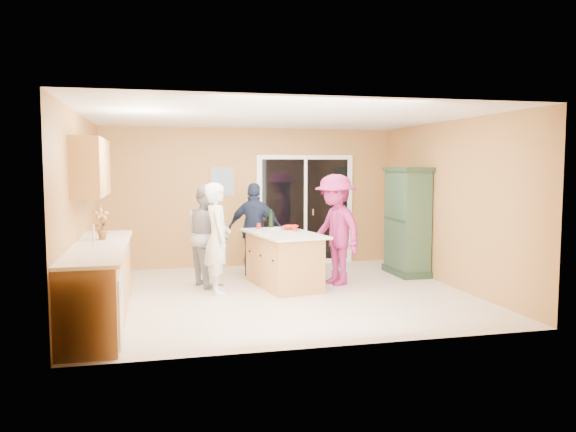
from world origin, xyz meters
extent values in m
plane|color=silver|center=(0.00, 0.00, 0.00)|extent=(5.50, 5.50, 0.00)
cube|color=silver|center=(0.00, 0.00, 2.60)|extent=(5.50, 5.00, 0.10)
cube|color=tan|center=(0.00, 2.50, 1.30)|extent=(5.50, 0.10, 2.60)
cube|color=tan|center=(0.00, -2.50, 1.30)|extent=(5.50, 0.10, 2.60)
cube|color=tan|center=(-2.75, 0.00, 1.30)|extent=(0.10, 5.00, 2.60)
cube|color=tan|center=(2.75, 0.00, 1.30)|extent=(0.10, 5.00, 2.60)
cube|color=#C3864B|center=(-2.45, -0.90, 0.45)|extent=(0.60, 3.00, 0.90)
cube|color=silver|center=(-2.44, -2.00, 0.40)|extent=(0.62, 0.60, 0.72)
cube|color=silver|center=(-2.44, -0.90, 0.92)|extent=(0.65, 3.05, 0.04)
cylinder|color=silver|center=(-2.45, -1.40, 1.09)|extent=(0.02, 0.02, 0.30)
cube|color=#C3864B|center=(-2.58, -0.20, 1.88)|extent=(0.35, 1.60, 0.75)
cube|color=white|center=(1.05, 2.47, 1.05)|extent=(1.90, 0.05, 2.10)
cube|color=black|center=(1.05, 2.46, 1.05)|extent=(1.70, 0.03, 1.94)
cube|color=white|center=(1.05, 2.45, 1.05)|extent=(0.06, 0.04, 1.94)
cube|color=silver|center=(1.20, 2.44, 1.00)|extent=(0.02, 0.03, 0.12)
cube|color=tan|center=(-0.55, 2.48, 1.60)|extent=(0.46, 0.03, 0.56)
cube|color=#4F73A5|center=(-0.55, 2.47, 1.60)|extent=(0.38, 0.02, 0.48)
cube|color=#C3864B|center=(0.17, 0.51, 0.41)|extent=(0.98, 1.55, 0.82)
cube|color=silver|center=(0.17, 0.51, 0.84)|extent=(1.15, 1.76, 0.04)
cube|color=black|center=(0.17, 0.51, 0.05)|extent=(0.90, 1.47, 0.09)
cube|color=#1F3322|center=(2.49, 0.98, 0.06)|extent=(0.52, 0.98, 0.11)
cube|color=#36513A|center=(2.49, 0.98, 0.93)|extent=(0.46, 0.93, 1.74)
cube|color=#1F3322|center=(2.49, 0.98, 1.83)|extent=(0.54, 1.02, 0.07)
imported|color=silver|center=(-0.88, 0.29, 0.82)|extent=(0.41, 0.61, 1.65)
imported|color=#9A9B9D|center=(-0.97, 0.88, 0.81)|extent=(0.84, 0.95, 1.62)
imported|color=#1C263E|center=(-0.10, 1.52, 0.80)|extent=(1.02, 0.68, 1.60)
imported|color=#92204D|center=(1.02, 0.48, 0.88)|extent=(0.98, 1.29, 1.76)
imported|color=red|center=(0.38, 0.87, 0.89)|extent=(0.34, 0.34, 0.06)
imported|color=red|center=(-2.45, -0.41, 1.15)|extent=(0.26, 0.22, 0.43)
cylinder|color=red|center=(-0.11, 1.09, 0.90)|extent=(0.08, 0.08, 0.09)
cylinder|color=red|center=(0.38, 0.62, 0.91)|extent=(0.09, 0.09, 0.10)
cylinder|color=black|center=(0.10, 1.13, 0.97)|extent=(0.07, 0.07, 0.23)
cylinder|color=black|center=(0.10, 1.13, 1.14)|extent=(0.03, 0.03, 0.09)
cylinder|color=white|center=(0.15, 1.10, 0.86)|extent=(0.25, 0.25, 0.01)
camera|label=1|loc=(-1.76, -7.98, 1.89)|focal=35.00mm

